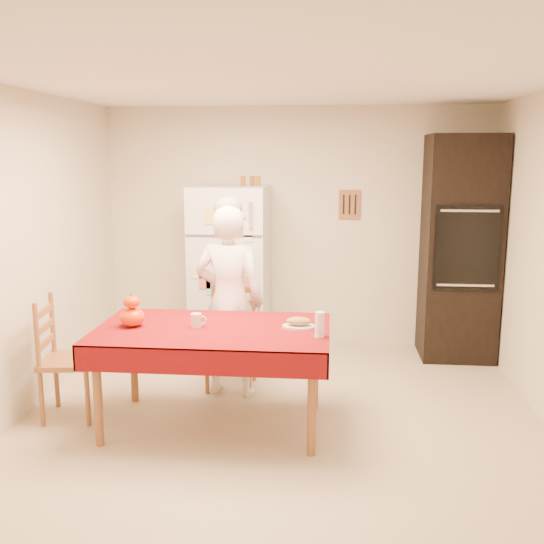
# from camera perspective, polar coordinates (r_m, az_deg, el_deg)

# --- Properties ---
(floor) EXTENTS (4.50, 4.50, 0.00)m
(floor) POSITION_cam_1_polar(r_m,az_deg,el_deg) (4.58, 0.55, -14.97)
(floor) COLOR tan
(floor) RESTS_ON ground
(room_shell) EXTENTS (4.02, 4.52, 2.51)m
(room_shell) POSITION_cam_1_polar(r_m,az_deg,el_deg) (4.14, 0.60, 5.70)
(room_shell) COLOR beige
(room_shell) RESTS_ON ground
(refrigerator) EXTENTS (0.75, 0.74, 1.70)m
(refrigerator) POSITION_cam_1_polar(r_m,az_deg,el_deg) (6.17, -3.95, 0.16)
(refrigerator) COLOR white
(refrigerator) RESTS_ON floor
(oven_cabinet) EXTENTS (0.70, 0.62, 2.20)m
(oven_cabinet) POSITION_cam_1_polar(r_m,az_deg,el_deg) (6.23, 17.27, 2.13)
(oven_cabinet) COLOR black
(oven_cabinet) RESTS_ON floor
(dining_table) EXTENTS (1.70, 1.00, 0.76)m
(dining_table) POSITION_cam_1_polar(r_m,az_deg,el_deg) (4.48, -5.58, -6.09)
(dining_table) COLOR brown
(dining_table) RESTS_ON floor
(chair_far) EXTENTS (0.42, 0.40, 0.95)m
(chair_far) POSITION_cam_1_polar(r_m,az_deg,el_deg) (5.32, -3.80, -5.38)
(chair_far) COLOR brown
(chair_far) RESTS_ON floor
(chair_left) EXTENTS (0.45, 0.47, 0.95)m
(chair_left) POSITION_cam_1_polar(r_m,az_deg,el_deg) (4.94, -19.27, -7.26)
(chair_left) COLOR brown
(chair_left) RESTS_ON floor
(seated_woman) EXTENTS (0.64, 0.47, 1.61)m
(seated_woman) POSITION_cam_1_polar(r_m,az_deg,el_deg) (5.06, -4.03, -2.75)
(seated_woman) COLOR white
(seated_woman) RESTS_ON floor
(coffee_mug) EXTENTS (0.08, 0.08, 0.10)m
(coffee_mug) POSITION_cam_1_polar(r_m,az_deg,el_deg) (4.48, -7.14, -4.53)
(coffee_mug) COLOR silver
(coffee_mug) RESTS_ON dining_table
(pumpkin_lower) EXTENTS (0.18, 0.18, 0.14)m
(pumpkin_lower) POSITION_cam_1_polar(r_m,az_deg,el_deg) (4.57, -13.02, -4.16)
(pumpkin_lower) COLOR #DC4B05
(pumpkin_lower) RESTS_ON dining_table
(pumpkin_upper) EXTENTS (0.12, 0.12, 0.09)m
(pumpkin_upper) POSITION_cam_1_polar(r_m,az_deg,el_deg) (4.54, -13.08, -2.76)
(pumpkin_upper) COLOR #E05905
(pumpkin_upper) RESTS_ON pumpkin_lower
(wine_glass) EXTENTS (0.07, 0.07, 0.18)m
(wine_glass) POSITION_cam_1_polar(r_m,az_deg,el_deg) (4.21, 4.51, -4.94)
(wine_glass) COLOR white
(wine_glass) RESTS_ON dining_table
(bread_plate) EXTENTS (0.24, 0.24, 0.02)m
(bread_plate) POSITION_cam_1_polar(r_m,az_deg,el_deg) (4.44, 2.53, -5.16)
(bread_plate) COLOR silver
(bread_plate) RESTS_ON dining_table
(bread_loaf) EXTENTS (0.18, 0.10, 0.06)m
(bread_loaf) POSITION_cam_1_polar(r_m,az_deg,el_deg) (4.42, 2.53, -4.65)
(bread_loaf) COLOR #9B734C
(bread_loaf) RESTS_ON bread_plate
(spice_jar_left) EXTENTS (0.05, 0.05, 0.10)m
(spice_jar_left) POSITION_cam_1_polar(r_m,az_deg,el_deg) (6.10, -2.75, 8.57)
(spice_jar_left) COLOR brown
(spice_jar_left) RESTS_ON refrigerator
(spice_jar_mid) EXTENTS (0.05, 0.05, 0.10)m
(spice_jar_mid) POSITION_cam_1_polar(r_m,az_deg,el_deg) (6.09, -1.87, 8.57)
(spice_jar_mid) COLOR brown
(spice_jar_mid) RESTS_ON refrigerator
(spice_jar_right) EXTENTS (0.05, 0.05, 0.10)m
(spice_jar_right) POSITION_cam_1_polar(r_m,az_deg,el_deg) (6.08, -1.33, 8.57)
(spice_jar_right) COLOR #8B5C19
(spice_jar_right) RESTS_ON refrigerator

